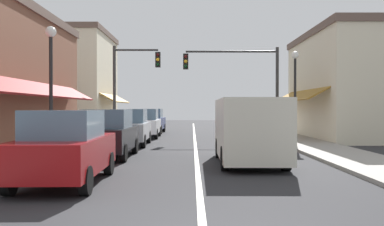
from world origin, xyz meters
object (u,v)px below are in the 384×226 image
van_in_lane (249,129)px  street_lamp_right_mid (296,82)px  parked_car_nearest_left (66,147)px  parked_car_third_left (131,127)px  traffic_signal_mast_arm (244,76)px  parked_car_second_left (109,134)px  parked_car_far_left (146,123)px  traffic_signal_left_corner (130,78)px  street_lamp_left_near (52,70)px  parked_car_distant_left (152,121)px

van_in_lane → street_lamp_right_mid: (3.13, 6.50, 1.95)m
parked_car_nearest_left → van_in_lane: 6.14m
parked_car_third_left → traffic_signal_mast_arm: bearing=32.3°
parked_car_nearest_left → parked_car_second_left: size_ratio=1.01×
parked_car_second_left → parked_car_far_left: bearing=89.3°
parked_car_nearest_left → traffic_signal_mast_arm: bearing=65.9°
traffic_signal_mast_arm → traffic_signal_left_corner: size_ratio=1.00×
parked_car_second_left → parked_car_third_left: 4.99m
parked_car_third_left → traffic_signal_left_corner: bearing=97.8°
parked_car_third_left → street_lamp_left_near: bearing=-105.1°
traffic_signal_mast_arm → street_lamp_right_mid: (2.02, -4.04, -0.61)m
van_in_lane → traffic_signal_left_corner: 12.73m
parked_car_nearest_left → street_lamp_left_near: bearing=111.9°
traffic_signal_left_corner → street_lamp_right_mid: traffic_signal_left_corner is taller
parked_car_third_left → parked_car_far_left: 5.34m
parked_car_second_left → parked_car_third_left: bearing=89.6°
parked_car_third_left → street_lamp_left_near: size_ratio=0.91×
parked_car_far_left → street_lamp_right_mid: (7.89, -5.47, 2.22)m
traffic_signal_mast_arm → parked_car_nearest_left: bearing=-112.8°
parked_car_distant_left → street_lamp_left_near: 16.79m
traffic_signal_mast_arm → street_lamp_left_near: 12.92m
parked_car_third_left → traffic_signal_mast_arm: traffic_signal_mast_arm is taller
parked_car_third_left → parked_car_distant_left: (0.07, 10.08, 0.00)m
traffic_signal_mast_arm → street_lamp_right_mid: 4.56m
parked_car_far_left → van_in_lane: size_ratio=0.79×
parked_car_far_left → street_lamp_right_mid: bearing=-35.3°
parked_car_second_left → traffic_signal_left_corner: 9.93m
street_lamp_left_near → street_lamp_right_mid: size_ratio=0.99×
van_in_lane → street_lamp_left_near: bearing=179.2°
parked_car_nearest_left → van_in_lane: (4.89, 3.70, 0.27)m
traffic_signal_left_corner → street_lamp_right_mid: (8.71, -4.66, -0.54)m
parked_car_distant_left → traffic_signal_mast_arm: size_ratio=0.74×
parked_car_second_left → parked_car_far_left: 10.33m
parked_car_distant_left → parked_car_far_left: bearing=-88.0°
parked_car_distant_left → van_in_lane: size_ratio=0.80×
parked_car_nearest_left → parked_car_far_left: size_ratio=1.00×
parked_car_second_left → parked_car_distant_left: size_ratio=0.99×
traffic_signal_left_corner → parked_car_second_left: bearing=-86.2°
traffic_signal_left_corner → street_lamp_left_near: size_ratio=1.22×
parked_car_second_left → parked_car_third_left: same height
parked_car_third_left → street_lamp_left_near: street_lamp_left_near is taller
parked_car_far_left → street_lamp_right_mid: size_ratio=0.90×
traffic_signal_mast_arm → traffic_signal_left_corner: traffic_signal_left_corner is taller
parked_car_third_left → van_in_lane: 8.24m
parked_car_distant_left → traffic_signal_left_corner: size_ratio=0.75×
parked_car_nearest_left → van_in_lane: bearing=35.9°
traffic_signal_mast_arm → parked_car_second_left: bearing=-124.2°
parked_car_third_left → parked_car_far_left: same height
parked_car_far_left → parked_car_distant_left: size_ratio=0.99×
parked_car_nearest_left → parked_car_distant_left: size_ratio=1.00×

